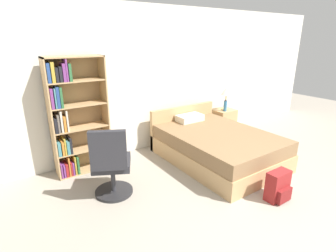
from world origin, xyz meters
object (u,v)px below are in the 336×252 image
object	(u,v)px
bookshelf	(72,117)
table_lamp	(226,92)
bed	(215,145)
water_bottle	(225,106)
backpack_red	(278,187)
nightstand	(223,122)
office_chair	(111,166)

from	to	relation	value
bookshelf	table_lamp	xyz separation A→B (m)	(3.18, -0.08, 0.03)
bed	water_bottle	bearing A→B (deg)	37.30
bed	bookshelf	bearing A→B (deg)	157.13
table_lamp	water_bottle	bearing A→B (deg)	-138.42
table_lamp	water_bottle	distance (m)	0.29
bed	backpack_red	xyz separation A→B (m)	(-0.16, -1.36, -0.08)
bookshelf	backpack_red	distance (m)	3.07
nightstand	table_lamp	world-z (taller)	table_lamp
office_chair	table_lamp	size ratio (longest dim) A/B	2.09
bed	office_chair	xyz separation A→B (m)	(-1.93, -0.09, 0.20)
office_chair	table_lamp	world-z (taller)	table_lamp
office_chair	bookshelf	bearing A→B (deg)	100.91
nightstand	backpack_red	xyz separation A→B (m)	(-1.21, -2.20, -0.09)
backpack_red	water_bottle	bearing A→B (deg)	61.70
bookshelf	water_bottle	size ratio (longest dim) A/B	7.48
bed	office_chair	size ratio (longest dim) A/B	2.04
nightstand	backpack_red	size ratio (longest dim) A/B	1.40
office_chair	backpack_red	size ratio (longest dim) A/B	2.50
water_bottle	backpack_red	xyz separation A→B (m)	(-1.13, -2.10, -0.49)
office_chair	nightstand	xyz separation A→B (m)	(2.98, 0.93, -0.18)
bed	office_chair	world-z (taller)	office_chair
bookshelf	office_chair	size ratio (longest dim) A/B	1.78
bed	table_lamp	xyz separation A→B (m)	(1.06, 0.82, 0.67)
bookshelf	backpack_red	size ratio (longest dim) A/B	4.46
water_bottle	bookshelf	bearing A→B (deg)	177.11
water_bottle	bed	bearing A→B (deg)	-142.70
table_lamp	bookshelf	bearing A→B (deg)	178.59
nightstand	office_chair	bearing A→B (deg)	-162.72
table_lamp	water_bottle	size ratio (longest dim) A/B	2.01
bookshelf	table_lamp	distance (m)	3.18
bed	water_bottle	xyz separation A→B (m)	(0.97, 0.74, 0.41)
bed	backpack_red	world-z (taller)	bed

